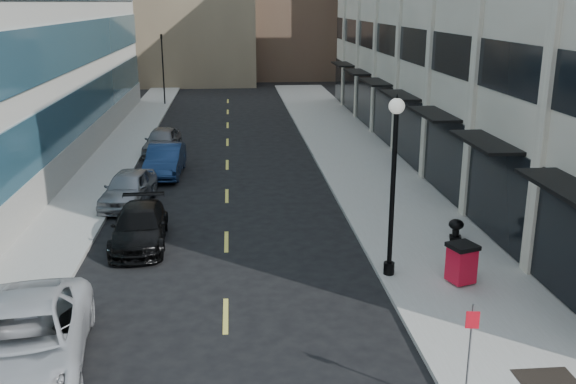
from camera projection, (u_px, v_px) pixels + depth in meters
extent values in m
cube|color=#98978A|center=(384.00, 190.00, 30.63)|extent=(5.00, 80.00, 0.15)
cube|color=#98978A|center=(85.00, 198.00, 29.45)|extent=(3.00, 80.00, 0.15)
cube|color=black|center=(400.00, 123.00, 36.98)|extent=(0.18, 46.00, 3.60)
cube|color=black|center=(405.00, 43.00, 35.70)|extent=(0.12, 46.00, 1.80)
cube|color=black|center=(569.00, 188.00, 17.28)|extent=(1.30, 4.00, 0.12)
cube|color=black|center=(484.00, 142.00, 23.01)|extent=(1.30, 4.00, 0.12)
cube|color=black|center=(434.00, 114.00, 28.74)|extent=(1.30, 4.00, 0.12)
cube|color=black|center=(399.00, 95.00, 34.47)|extent=(1.30, 4.00, 0.12)
cube|color=black|center=(375.00, 82.00, 40.20)|extent=(1.30, 4.00, 0.12)
cube|color=black|center=(357.00, 72.00, 45.93)|extent=(1.30, 4.00, 0.12)
cube|color=black|center=(343.00, 64.00, 51.66)|extent=(1.30, 4.00, 0.12)
cube|color=#98978A|center=(84.00, 148.00, 35.77)|extent=(0.20, 46.00, 1.80)
cube|color=#326176|center=(80.00, 111.00, 35.17)|extent=(0.14, 45.60, 2.40)
cube|color=#326176|center=(74.00, 45.00, 34.18)|extent=(0.14, 45.60, 2.40)
cube|color=black|center=(547.00, 380.00, 15.15)|extent=(1.40, 1.00, 0.01)
cube|color=#D8CC4C|center=(226.00, 316.00, 18.56)|extent=(0.15, 2.20, 0.01)
cube|color=#D8CC4C|center=(226.00, 242.00, 24.29)|extent=(0.15, 2.20, 0.01)
cube|color=#D8CC4C|center=(227.00, 196.00, 30.02)|extent=(0.15, 2.20, 0.01)
cube|color=#D8CC4C|center=(227.00, 165.00, 35.74)|extent=(0.15, 2.20, 0.01)
cube|color=#D8CC4C|center=(227.00, 142.00, 41.47)|extent=(0.15, 2.20, 0.01)
cube|color=#D8CC4C|center=(228.00, 125.00, 47.20)|extent=(0.15, 2.20, 0.01)
cube|color=#D8CC4C|center=(228.00, 112.00, 52.93)|extent=(0.15, 2.20, 0.01)
cube|color=#D8CC4C|center=(228.00, 101.00, 58.66)|extent=(0.15, 2.20, 0.01)
cylinder|color=black|center=(163.00, 71.00, 55.43)|extent=(0.12, 0.12, 6.00)
imported|color=black|center=(161.00, 35.00, 54.58)|extent=(0.66, 0.66, 1.98)
imported|color=silver|center=(24.00, 342.00, 15.44)|extent=(3.67, 6.56, 1.73)
imported|color=black|center=(140.00, 227.00, 23.82)|extent=(2.17, 4.90, 1.40)
imported|color=gray|center=(129.00, 188.00, 28.50)|extent=(2.40, 4.74, 1.55)
imported|color=#14284C|center=(165.00, 160.00, 33.42)|extent=(1.88, 4.93, 1.60)
imported|color=slate|center=(162.00, 141.00, 38.21)|extent=(2.23, 4.71, 1.55)
cube|color=red|center=(461.00, 264.00, 20.22)|extent=(0.90, 0.90, 1.15)
cube|color=black|center=(463.00, 246.00, 20.04)|extent=(1.02, 1.02, 0.14)
cylinder|color=black|center=(449.00, 274.00, 20.71)|extent=(0.07, 0.25, 0.25)
cylinder|color=black|center=(463.00, 274.00, 20.74)|extent=(0.07, 0.25, 0.25)
cylinder|color=black|center=(389.00, 268.00, 20.99)|extent=(0.36, 0.36, 0.40)
cylinder|color=black|center=(393.00, 192.00, 20.25)|extent=(0.16, 0.16, 5.14)
sphere|color=silver|center=(397.00, 106.00, 19.47)|extent=(0.49, 0.49, 0.49)
cone|color=black|center=(397.00, 97.00, 19.39)|extent=(0.13, 0.13, 0.20)
cylinder|color=slate|center=(469.00, 356.00, 13.84)|extent=(0.05, 0.05, 2.47)
cube|color=red|center=(473.00, 320.00, 13.57)|extent=(0.29, 0.07, 0.39)
cube|color=black|center=(455.00, 238.00, 24.13)|extent=(0.52, 0.52, 0.12)
cylinder|color=black|center=(456.00, 231.00, 24.06)|extent=(0.26, 0.26, 0.40)
ellipsoid|color=black|center=(456.00, 224.00, 23.98)|extent=(0.56, 0.56, 0.39)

